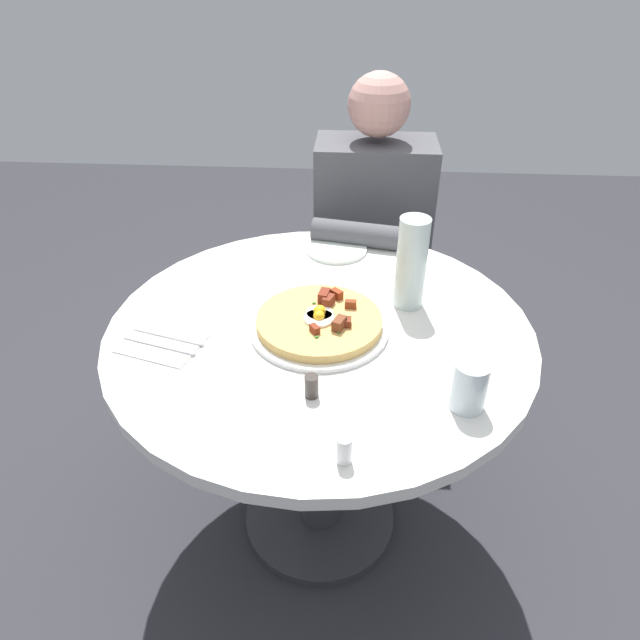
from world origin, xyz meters
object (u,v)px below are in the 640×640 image
at_px(person_seated, 370,262).
at_px(salt_shaker, 344,450).
at_px(breakfast_pizza, 321,320).
at_px(pepper_shaker, 314,386).
at_px(dining_table, 320,380).
at_px(fork, 159,345).
at_px(pizza_plate, 320,327).
at_px(water_bottle, 411,263).
at_px(knife, 168,336).
at_px(water_glass, 469,386).
at_px(bread_plate, 336,249).

height_order(person_seated, salt_shaker, person_seated).
relative_size(breakfast_pizza, pepper_shaker, 5.82).
xyz_separation_m(dining_table, fork, (0.35, 0.11, 0.18)).
bearing_deg(pepper_shaker, pizza_plate, -89.53).
height_order(fork, pepper_shaker, pepper_shaker).
distance_m(pizza_plate, water_bottle, 0.26).
bearing_deg(salt_shaker, person_seated, -93.26).
distance_m(fork, water_bottle, 0.60).
bearing_deg(fork, pepper_shaker, -4.74).
bearing_deg(knife, water_glass, 0.54).
distance_m(water_bottle, salt_shaker, 0.54).
relative_size(dining_table, water_bottle, 4.35).
bearing_deg(knife, salt_shaker, -23.00).
relative_size(person_seated, water_glass, 11.00).
distance_m(breakfast_pizza, water_glass, 0.38).
xyz_separation_m(bread_plate, water_bottle, (-0.19, 0.27, 0.11)).
bearing_deg(dining_table, pizza_plate, 96.98).
bearing_deg(pizza_plate, water_bottle, -149.34).
height_order(person_seated, water_bottle, person_seated).
distance_m(dining_table, bread_plate, 0.41).
height_order(pizza_plate, water_glass, water_glass).
bearing_deg(water_bottle, breakfast_pizza, 30.53).
relative_size(breakfast_pizza, water_bottle, 1.27).
relative_size(breakfast_pizza, bread_plate, 1.65).
bearing_deg(pizza_plate, dining_table, -83.02).
height_order(pizza_plate, breakfast_pizza, breakfast_pizza).
bearing_deg(bread_plate, person_seated, -108.71).
height_order(dining_table, fork, fork).
height_order(dining_table, salt_shaker, salt_shaker).
bearing_deg(knife, pepper_shaker, -10.14).
height_order(water_glass, salt_shaker, water_glass).
bearing_deg(water_glass, person_seated, -79.87).
bearing_deg(salt_shaker, fork, -35.60).
relative_size(knife, water_glass, 1.74).
relative_size(dining_table, fork, 5.48).
distance_m(dining_table, water_bottle, 0.37).
height_order(pizza_plate, pepper_shaker, pepper_shaker).
height_order(dining_table, breakfast_pizza, breakfast_pizza).
distance_m(water_glass, water_bottle, 0.37).
bearing_deg(pepper_shaker, bread_plate, -91.77).
bearing_deg(knife, person_seated, 74.73).
distance_m(knife, pepper_shaker, 0.38).
relative_size(bread_plate, water_glass, 1.69).
bearing_deg(salt_shaker, water_bottle, -105.30).
relative_size(bread_plate, salt_shaker, 3.15).
bearing_deg(pepper_shaker, water_glass, 178.08).
bearing_deg(water_bottle, bread_plate, -55.22).
relative_size(pizza_plate, pepper_shaker, 6.49).
xyz_separation_m(knife, water_bottle, (-0.55, -0.18, 0.11)).
distance_m(breakfast_pizza, salt_shaker, 0.39).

